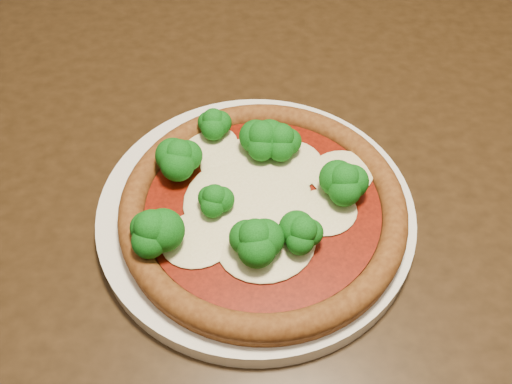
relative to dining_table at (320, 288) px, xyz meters
name	(u,v)px	position (x,y,z in m)	size (l,w,h in m)	color
dining_table	(320,288)	(0.00, 0.00, 0.00)	(1.33, 1.23, 0.75)	black
plate	(256,213)	(-0.05, 0.04, 0.11)	(0.29, 0.29, 0.02)	white
pizza	(259,201)	(-0.06, 0.04, 0.14)	(0.26, 0.26, 0.06)	brown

